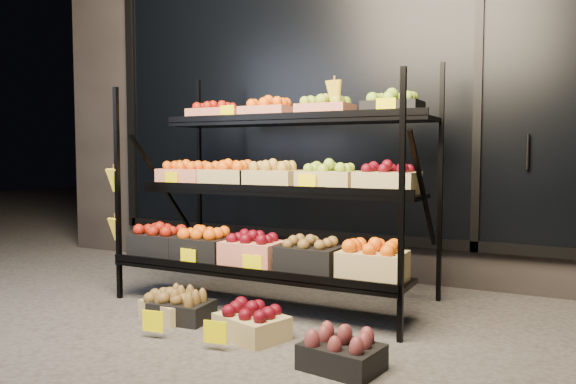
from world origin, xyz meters
The scene contains 9 objects.
ground centered at (0.00, 0.00, 0.00)m, with size 24.00×24.00×0.00m, color #514F4C.
building centered at (0.00, 2.59, 1.75)m, with size 6.00×2.08×3.50m.
display_rack centered at (-0.01, 0.60, 0.79)m, with size 2.18×1.02×1.66m.
tag_floor_a centered at (-0.22, -0.40, 0.06)m, with size 0.13×0.01×0.12m, color #F6E700.
tag_floor_b centered at (0.20, -0.40, 0.06)m, with size 0.13×0.01×0.12m, color #F6E700.
floor_crate_left centered at (-0.38, -0.05, 0.08)m, with size 0.39×0.32×0.18m.
floor_crate_midleft centered at (-0.29, -0.05, 0.09)m, with size 0.38×0.29×0.19m.
floor_crate_midright centered at (0.26, -0.13, 0.09)m, with size 0.45×0.39×0.19m.
floor_crate_right centered at (0.89, -0.34, 0.09)m, with size 0.40×0.32×0.19m.
Camera 1 is at (1.86, -2.79, 1.04)m, focal length 35.00 mm.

